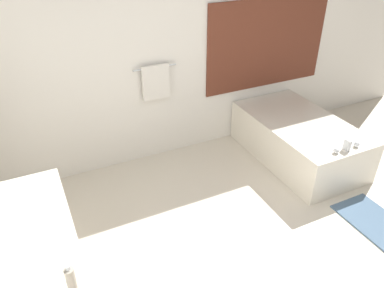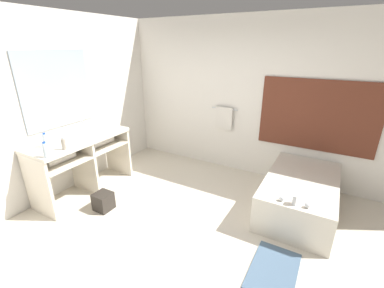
{
  "view_description": "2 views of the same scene",
  "coord_description": "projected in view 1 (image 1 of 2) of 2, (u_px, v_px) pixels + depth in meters",
  "views": [
    {
      "loc": [
        -1.63,
        -1.56,
        2.59
      ],
      "look_at": [
        -0.46,
        0.89,
        0.92
      ],
      "focal_mm": 35.0,
      "sensor_mm": 36.0,
      "label": 1
    },
    {
      "loc": [
        1.41,
        -2.08,
        2.23
      ],
      "look_at": [
        -0.37,
        1.09,
        0.82
      ],
      "focal_mm": 24.0,
      "sensor_mm": 36.0,
      "label": 2
    }
  ],
  "objects": [
    {
      "name": "vanity_counter",
      "position": [
        31.0,
        275.0,
        2.33
      ],
      "size": [
        0.64,
        1.52,
        0.91
      ],
      "color": "beige",
      "rests_on": "ground_plane"
    },
    {
      "name": "soap_dispenser",
      "position": [
        71.0,
        279.0,
        1.92
      ],
      "size": [
        0.05,
        0.05,
        0.18
      ],
      "color": "gray",
      "rests_on": "vanity_counter"
    },
    {
      "name": "bath_mat",
      "position": [
        375.0,
        222.0,
        3.67
      ],
      "size": [
        0.46,
        0.73,
        0.02
      ],
      "color": "slate",
      "rests_on": "ground_plane"
    },
    {
      "name": "bathtub",
      "position": [
        298.0,
        138.0,
        4.52
      ],
      "size": [
        0.92,
        1.61,
        0.63
      ],
      "color": "silver",
      "rests_on": "ground_plane"
    },
    {
      "name": "ground_plane",
      "position": [
        286.0,
        273.0,
        3.16
      ],
      "size": [
        16.0,
        16.0,
        0.0
      ],
      "primitive_type": "plane",
      "color": "beige",
      "rests_on": "ground"
    },
    {
      "name": "wall_back_with_blinds",
      "position": [
        180.0,
        44.0,
        4.17
      ],
      "size": [
        7.4,
        0.13,
        2.7
      ],
      "color": "white",
      "rests_on": "ground_plane"
    }
  ]
}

